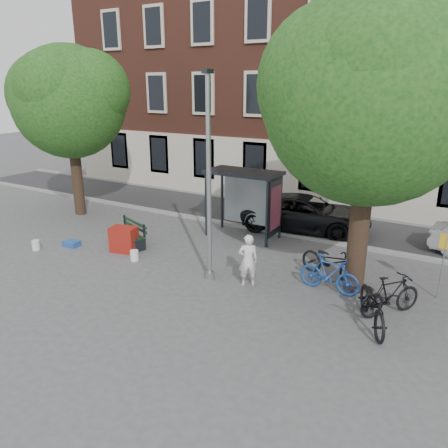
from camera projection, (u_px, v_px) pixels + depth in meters
ground at (210, 279)px, 13.45m from camera, size 90.00×90.00×0.00m
road at (295, 221)px, 19.19m from camera, size 40.00×4.00×0.01m
curb_near at (276, 232)px, 17.54m from camera, size 40.00×0.25×0.12m
curb_far at (311, 209)px, 20.82m from camera, size 40.00×0.25×0.12m
building_row at (346, 58)px, 22.00m from camera, size 30.00×8.00×14.00m
lamppost at (209, 191)px, 12.61m from camera, size 0.28×0.35×6.11m
tree_right at (372, 89)px, 10.94m from camera, size 5.76×5.60×8.20m
tree_left at (67, 97)px, 18.59m from camera, size 5.18×4.86×7.40m
bus_shelter at (254, 190)px, 16.53m from camera, size 2.85×1.45×2.62m
painter at (248, 260)px, 12.80m from camera, size 0.69×0.63×1.59m
bench at (130, 235)px, 16.14m from camera, size 1.85×1.14×0.91m
bike_a at (331, 262)px, 13.27m from camera, size 2.28×1.42×1.13m
bike_b at (329, 274)px, 12.48m from camera, size 1.85×0.66×1.09m
bike_c at (373, 305)px, 10.65m from camera, size 1.68×2.33×1.16m
bike_d at (391, 295)px, 11.19m from camera, size 1.55×1.76×1.11m
car_dark at (306, 213)px, 17.76m from camera, size 5.46×3.08×1.44m
red_stand at (124, 239)px, 15.56m from camera, size 1.01×0.79×0.90m
blue_crate at (72, 244)px, 16.14m from camera, size 0.57×0.43×0.20m
bucket_a at (36, 245)px, 15.76m from camera, size 0.36×0.36×0.36m
bucket_b at (134, 255)px, 14.81m from camera, size 0.29×0.29×0.36m
bucket_c at (136, 244)px, 15.91m from camera, size 0.30×0.30×0.36m
notice_sign at (444, 252)px, 11.81m from camera, size 0.33×0.04×1.90m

